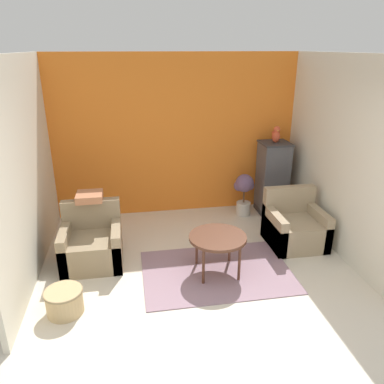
{
  "coord_description": "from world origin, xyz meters",
  "views": [
    {
      "loc": [
        -0.8,
        -3.07,
        2.79
      ],
      "look_at": [
        0.0,
        1.58,
        0.95
      ],
      "focal_mm": 35.0,
      "sensor_mm": 36.0,
      "label": 1
    }
  ],
  "objects": [
    {
      "name": "armchair_right",
      "position": [
        1.56,
        1.61,
        0.27
      ],
      "size": [
        0.8,
        0.76,
        0.82
      ],
      "color": "#9E896B",
      "rests_on": "ground_plane"
    },
    {
      "name": "wall_right",
      "position": [
        2.1,
        1.58,
        1.36
      ],
      "size": [
        0.06,
        3.15,
        2.72
      ],
      "color": "beige",
      "rests_on": "ground_plane"
    },
    {
      "name": "throw_pillow",
      "position": [
        -1.38,
        1.86,
        0.87
      ],
      "size": [
        0.35,
        0.35,
        0.1
      ],
      "color": "#B2704C",
      "rests_on": "armchair_left"
    },
    {
      "name": "ground_plane",
      "position": [
        0.0,
        0.0,
        0.0
      ],
      "size": [
        20.0,
        20.0,
        0.0
      ],
      "primitive_type": "plane",
      "color": "beige",
      "rests_on": "ground"
    },
    {
      "name": "armchair_left",
      "position": [
        -1.38,
        1.59,
        0.27
      ],
      "size": [
        0.8,
        0.76,
        0.82
      ],
      "color": "#8E7A5B",
      "rests_on": "ground_plane"
    },
    {
      "name": "coffee_table",
      "position": [
        0.24,
        1.05,
        0.49
      ],
      "size": [
        0.74,
        0.74,
        0.54
      ],
      "color": "#512D1E",
      "rests_on": "ground_plane"
    },
    {
      "name": "parrot",
      "position": [
        1.65,
        2.8,
        1.41
      ],
      "size": [
        0.13,
        0.24,
        0.29
      ],
      "color": "#D14C2D",
      "rests_on": "birdcage"
    },
    {
      "name": "area_rug",
      "position": [
        0.24,
        1.05,
        0.01
      ],
      "size": [
        1.95,
        1.33,
        0.01
      ],
      "color": "gray",
      "rests_on": "ground_plane"
    },
    {
      "name": "potted_plant",
      "position": [
        1.12,
        2.75,
        0.46
      ],
      "size": [
        0.34,
        0.31,
        0.75
      ],
      "color": "beige",
      "rests_on": "ground_plane"
    },
    {
      "name": "birdcage",
      "position": [
        1.65,
        2.8,
        0.64
      ],
      "size": [
        0.49,
        0.49,
        1.28
      ],
      "color": "#353539",
      "rests_on": "ground_plane"
    },
    {
      "name": "wall_left",
      "position": [
        -2.1,
        1.58,
        1.36
      ],
      "size": [
        0.06,
        3.15,
        2.72
      ],
      "color": "beige",
      "rests_on": "ground_plane"
    },
    {
      "name": "wicker_basket",
      "position": [
        -1.62,
        0.55,
        0.15
      ],
      "size": [
        0.42,
        0.42,
        0.29
      ],
      "color": "tan",
      "rests_on": "ground_plane"
    },
    {
      "name": "wall_back_accent",
      "position": [
        0.0,
        3.18,
        1.36
      ],
      "size": [
        4.25,
        0.06,
        2.72
      ],
      "color": "orange",
      "rests_on": "ground_plane"
    }
  ]
}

